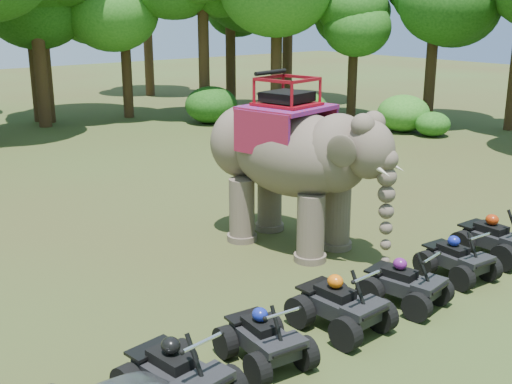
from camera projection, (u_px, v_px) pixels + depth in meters
ground at (292, 290)px, 13.60m from camera, size 110.00×110.00×0.00m
elephant at (290, 162)px, 15.67m from camera, size 3.16×5.43×4.29m
atv_0 at (178, 366)px, 9.53m from camera, size 1.48×1.90×1.30m
atv_1 at (265, 331)px, 10.68m from camera, size 1.32×1.70×1.17m
atv_2 at (341, 297)px, 11.79m from camera, size 1.34×1.78×1.28m
atv_3 at (406, 277)px, 12.79m from camera, size 1.42×1.78×1.19m
atv_4 at (458, 253)px, 14.08m from camera, size 1.26×1.64×1.16m
atv_5 at (497, 232)px, 15.17m from camera, size 1.34×1.80×1.30m
tree_1 at (44, 44)px, 32.29m from camera, size 5.55×5.55×7.93m
tree_2 at (125, 43)px, 33.84m from camera, size 5.52×5.52×7.88m
tree_3 at (203, 35)px, 32.87m from camera, size 6.17×6.17×8.82m
tree_4 at (277, 29)px, 32.32m from camera, size 6.58×6.58×9.39m
tree_5 at (353, 55)px, 33.65m from camera, size 4.70×4.70×6.72m
tree_6 at (433, 39)px, 32.07m from camera, size 5.90×5.90×8.42m
tree_33 at (32, 34)px, 32.46m from camera, size 6.24×6.24×8.92m
tree_34 at (230, 34)px, 35.47m from camera, size 6.05×6.05×8.64m
tree_36 at (36, 14)px, 30.66m from camera, size 7.63×7.63×10.91m
tree_40 at (288, 15)px, 38.91m from camera, size 7.46×7.46×10.66m
tree_42 at (36, 19)px, 32.25m from camera, size 7.25×7.25×10.36m
tree_44 at (147, 17)px, 42.11m from camera, size 7.21×7.21×10.30m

